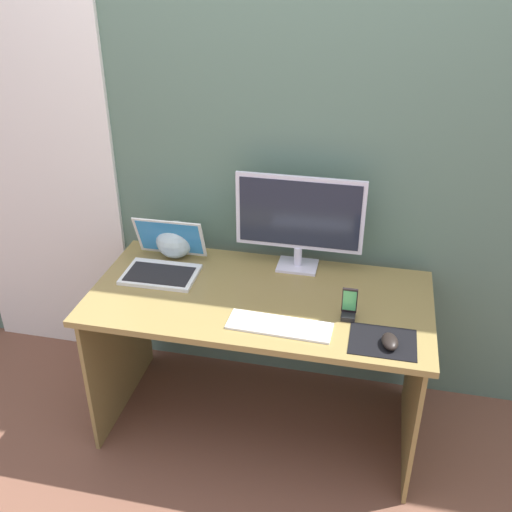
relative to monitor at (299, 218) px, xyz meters
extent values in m
plane|color=brown|center=(-0.12, -0.27, -0.96)|extent=(8.00, 8.00, 0.00)
cube|color=#526F60|center=(-0.12, 0.16, 0.29)|extent=(6.00, 0.04, 2.50)
cube|color=white|center=(-1.32, 0.12, 0.05)|extent=(0.82, 0.02, 2.02)
cube|color=olive|center=(-0.12, -0.27, -0.26)|extent=(1.43, 0.71, 0.03)
cube|color=olive|center=(-0.80, -0.27, -0.62)|extent=(0.02, 0.67, 0.69)
cube|color=olive|center=(0.56, -0.27, -0.62)|extent=(0.02, 0.67, 0.69)
cube|color=silver|center=(0.00, 0.00, -0.24)|extent=(0.18, 0.14, 0.01)
cylinder|color=silver|center=(0.00, 0.00, -0.19)|extent=(0.04, 0.04, 0.09)
cube|color=silver|center=(0.00, 0.00, 0.02)|extent=(0.57, 0.02, 0.34)
cube|color=#1E2333|center=(0.00, -0.01, 0.02)|extent=(0.53, 0.00, 0.30)
cube|color=white|center=(-0.58, -0.21, -0.24)|extent=(0.33, 0.23, 0.02)
cube|color=black|center=(-0.58, -0.22, -0.23)|extent=(0.29, 0.17, 0.00)
cube|color=white|center=(-0.58, -0.06, -0.13)|extent=(0.32, 0.09, 0.20)
cube|color=#338CD8|center=(-0.58, -0.06, -0.13)|extent=(0.30, 0.08, 0.18)
sphere|color=silver|center=(-0.58, -0.02, -0.16)|extent=(0.18, 0.18, 0.18)
cube|color=white|center=(0.00, -0.47, -0.24)|extent=(0.41, 0.14, 0.01)
cube|color=black|center=(0.40, -0.48, -0.25)|extent=(0.25, 0.20, 0.00)
ellipsoid|color=black|center=(0.42, -0.50, -0.23)|extent=(0.08, 0.11, 0.04)
cube|color=black|center=(0.26, -0.36, -0.24)|extent=(0.06, 0.05, 0.02)
cube|color=black|center=(0.26, -0.35, -0.17)|extent=(0.06, 0.03, 0.12)
cube|color=#4CB266|center=(0.26, -0.35, -0.17)|extent=(0.05, 0.02, 0.10)
camera|label=1|loc=(0.32, -2.32, 1.11)|focal=41.46mm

